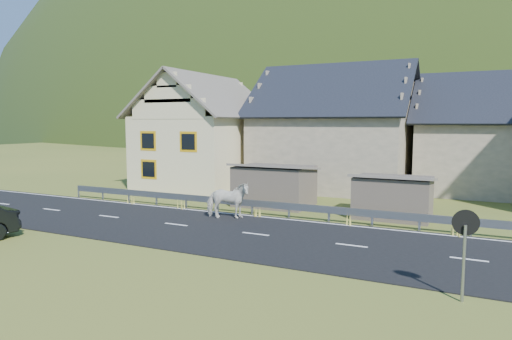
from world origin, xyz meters
The scene contains 13 objects.
ground centered at (0.00, 0.00, 0.00)m, with size 160.00×160.00×0.00m, color #3F511F.
road centered at (0.00, 0.00, 0.02)m, with size 60.00×7.00×0.04m, color black.
lane_markings centered at (0.00, 0.00, 0.04)m, with size 60.00×6.60×0.01m, color silver.
guardrail centered at (0.00, 3.68, 0.56)m, with size 28.10×0.09×0.75m.
shed_left centered at (-2.00, 6.50, 1.10)m, with size 4.30×3.30×2.40m, color #64584A.
shed_right centered at (4.50, 6.00, 1.00)m, with size 3.80×2.90×2.20m, color #64584A.
house_cream centered at (-10.00, 12.00, 4.36)m, with size 7.80×9.80×8.30m.
house_stone_a centered at (-1.00, 15.00, 4.63)m, with size 10.80×9.80×8.90m.
house_stone_b centered at (9.00, 17.00, 4.24)m, with size 9.80×8.80×8.10m.
mountain centered at (5.00, 180.00, -20.00)m, with size 440.00×280.00×260.00m, color #1D3414.
conifer_patch centered at (-55.00, 110.00, 6.00)m, with size 76.00×50.00×28.00m, color black.
horse centered at (-2.54, 2.15, 0.93)m, with size 2.10×0.96×1.78m, color beige.
traffic_mirror centered at (7.90, -3.91, 1.77)m, with size 0.67×0.22×2.42m.
Camera 1 is at (8.08, -16.58, 4.66)m, focal length 32.00 mm.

